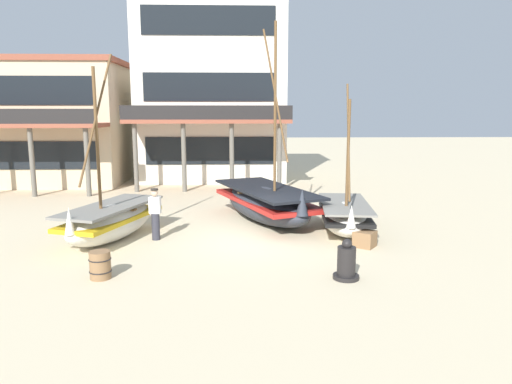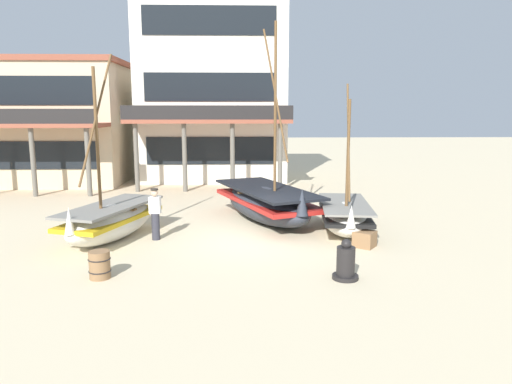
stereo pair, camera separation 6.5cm
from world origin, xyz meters
name	(u,v)px [view 2 (the right image)]	position (x,y,z in m)	size (l,w,h in m)	color
ground_plane	(257,239)	(0.00, 0.00, 0.00)	(120.00, 120.00, 0.00)	beige
fishing_boat_near_left	(111,220)	(-4.73, 0.13, 0.64)	(2.79, 4.50, 5.91)	silver
fishing_boat_centre_large	(267,203)	(0.46, 2.64, 0.71)	(4.06, 6.12, 7.19)	#2D333D
fishing_boat_far_right	(344,215)	(3.07, 0.94, 0.57)	(2.03, 4.15, 5.05)	silver
fisherman_by_hull	(155,215)	(-3.29, 0.09, 0.83)	(0.38, 0.26, 1.68)	#33333D
capstan_winch	(346,263)	(2.08, -3.75, 0.41)	(0.66, 0.66, 1.03)	black
wooden_barrel	(100,265)	(-4.05, -3.51, 0.35)	(0.56, 0.56, 0.70)	olive
cargo_crate	(365,239)	(3.29, -0.96, 0.25)	(0.59, 0.59, 0.49)	olive
harbor_building_main	(213,90)	(-2.18, 14.71, 5.41)	(8.98, 8.81, 10.84)	silver
harbor_building_annex	(44,122)	(-11.92, 13.14, 3.50)	(9.63, 8.40, 6.98)	beige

